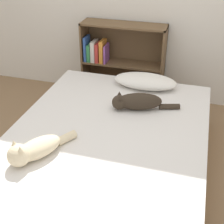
% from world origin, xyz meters
% --- Properties ---
extents(ground_plane, '(8.00, 8.00, 0.00)m').
position_xyz_m(ground_plane, '(0.00, 0.00, 0.00)').
color(ground_plane, '#846647').
extents(bed, '(1.50, 2.06, 0.42)m').
position_xyz_m(bed, '(0.00, 0.00, 0.21)').
color(bed, '#99754C').
rests_on(bed, ground_plane).
extents(pillow, '(0.59, 0.31, 0.11)m').
position_xyz_m(pillow, '(0.13, 0.85, 0.48)').
color(pillow, white).
rests_on(pillow, bed).
extents(cat_light, '(0.34, 0.47, 0.17)m').
position_xyz_m(cat_light, '(-0.38, -0.39, 0.49)').
color(cat_light, beige).
rests_on(cat_light, bed).
extents(cat_dark, '(0.55, 0.24, 0.15)m').
position_xyz_m(cat_dark, '(0.13, 0.41, 0.50)').
color(cat_dark, '#33281E').
rests_on(cat_dark, bed).
extents(bookshelf, '(0.90, 0.26, 0.87)m').
position_xyz_m(bookshelf, '(-0.26, 1.36, 0.45)').
color(bookshelf, brown).
rests_on(bookshelf, ground_plane).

